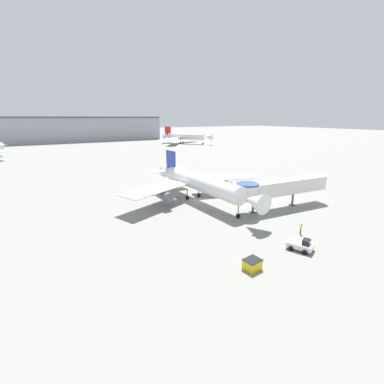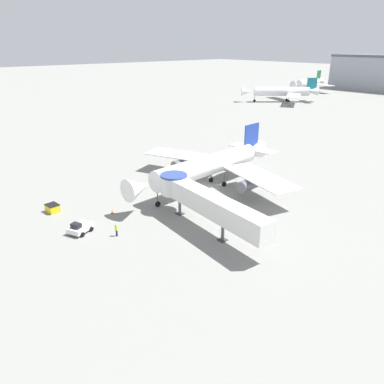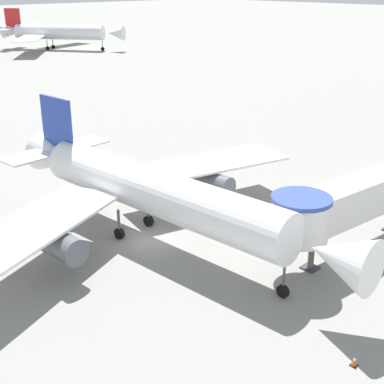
% 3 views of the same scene
% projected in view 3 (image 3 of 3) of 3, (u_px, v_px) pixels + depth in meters
% --- Properties ---
extents(ground_plane, '(800.00, 800.00, 0.00)m').
position_uv_depth(ground_plane, '(147.00, 242.00, 42.39)').
color(ground_plane, gray).
extents(main_airplane, '(34.31, 33.11, 9.81)m').
position_uv_depth(main_airplane, '(151.00, 192.00, 41.21)').
color(main_airplane, white).
rests_on(main_airplane, ground_plane).
extents(jet_bridge, '(21.62, 5.06, 5.98)m').
position_uv_depth(jet_bridge, '(365.00, 195.00, 40.22)').
color(jet_bridge, silver).
rests_on(jet_bridge, ground_plane).
extents(traffic_cone_starboard_wing, '(0.36, 0.36, 0.61)m').
position_uv_depth(traffic_cone_starboard_wing, '(287.00, 202.00, 49.27)').
color(traffic_cone_starboard_wing, black).
rests_on(traffic_cone_starboard_wing, ground_plane).
extents(traffic_cone_near_nose, '(0.37, 0.37, 0.62)m').
position_uv_depth(traffic_cone_near_nose, '(354.00, 361.00, 28.71)').
color(traffic_cone_near_nose, black).
rests_on(traffic_cone_near_nose, ground_plane).
extents(background_jet_red_tail, '(36.15, 34.61, 11.47)m').
position_uv_depth(background_jet_red_tail, '(57.00, 32.00, 155.71)').
color(background_jet_red_tail, silver).
rests_on(background_jet_red_tail, ground_plane).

